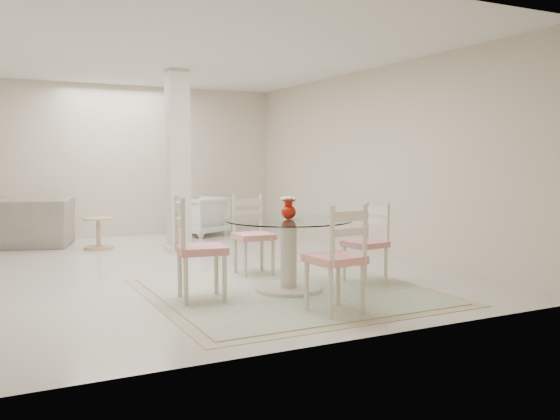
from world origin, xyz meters
name	(u,v)px	position (x,y,z in m)	size (l,w,h in m)	color
ground	(172,269)	(0.00, 0.00, 0.00)	(7.00, 7.00, 0.00)	beige
room_shell	(169,122)	(0.00, 0.00, 1.86)	(6.02, 7.02, 2.71)	beige
column	(178,162)	(0.50, 1.30, 1.35)	(0.30, 0.30, 2.70)	beige
area_rug	(289,291)	(0.74, -1.80, 0.01)	(2.85, 2.85, 0.02)	tan
dining_table	(289,255)	(0.74, -1.80, 0.39)	(1.33, 1.33, 0.77)	beige
red_vase	(289,208)	(0.74, -1.80, 0.88)	(0.18, 0.16, 0.24)	#A11404
dining_chair_east	(369,237)	(1.75, -1.82, 0.53)	(0.45, 0.45, 1.00)	#F3EAC8
dining_chair_north	(252,229)	(0.77, -0.78, 0.56)	(0.44, 0.44, 1.06)	beige
dining_chair_west	(194,241)	(-0.29, -1.76, 0.60)	(0.52, 0.52, 1.14)	beige
dining_chair_south	(340,251)	(0.72, -2.82, 0.58)	(0.48, 0.48, 1.10)	beige
recliner_taupe	(32,223)	(-1.43, 2.86, 0.39)	(1.19, 1.04, 0.77)	gray
armchair_white	(201,216)	(1.42, 2.97, 0.36)	(0.76, 0.78, 0.71)	silver
side_table	(99,234)	(-0.53, 2.17, 0.22)	(0.47, 0.47, 0.49)	tan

